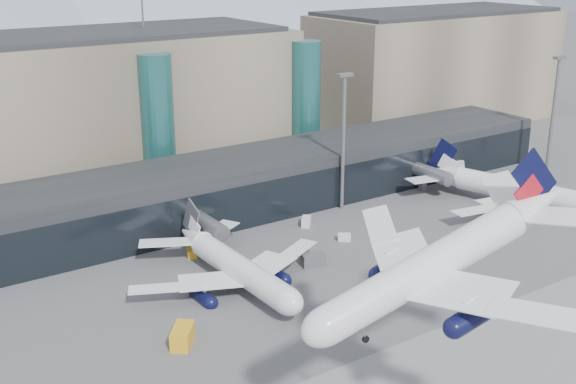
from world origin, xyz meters
The scene contains 15 objects.
ground centered at (0.00, 0.00, 0.00)m, with size 900.00×900.00×0.00m, color #515154.
concourse centered at (-0.02, 57.73, 4.97)m, with size 170.00×27.00×10.00m.
terminal_east centered at (95.00, 90.00, 15.44)m, with size 70.00×30.00×31.00m.
teal_towers centered at (-14.99, 74.01, 14.01)m, with size 116.40×19.40×46.00m.
lightmast_mid centered at (30.00, 48.00, 14.42)m, with size 3.00×1.20×25.60m.
lightmast_right centered at (80.00, 40.00, 14.42)m, with size 3.00×1.20×25.60m.
hero_jet centered at (-1.95, -8.84, 19.52)m, with size 31.92×32.05×10.39m.
jet_parked_mid centered at (-3.16, 32.36, 4.07)m, with size 33.46×32.38×10.77m.
jet_parked_right centered at (57.03, 32.48, 4.63)m, with size 36.49×38.17×12.25m.
veh_b centered at (-3.69, 43.59, 0.68)m, with size 2.37×1.46×1.37m, color gold.
veh_c centered at (10.23, 29.91, 1.00)m, with size 3.61×1.90×2.00m, color #4C4C51.
veh_d centered at (19.22, 44.36, 0.79)m, with size 2.75×1.48×1.57m, color silver.
veh_e centered at (67.95, 29.26, 0.84)m, with size 2.96×1.68×1.68m, color gold.
veh_g centered at (20.54, 35.15, 0.62)m, with size 2.13×1.24×1.24m, color silver.
veh_h centered at (-16.91, 19.93, 1.20)m, with size 4.33×2.28×2.39m, color gold.
Camera 1 is at (-50.07, -52.75, 46.89)m, focal length 45.00 mm.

